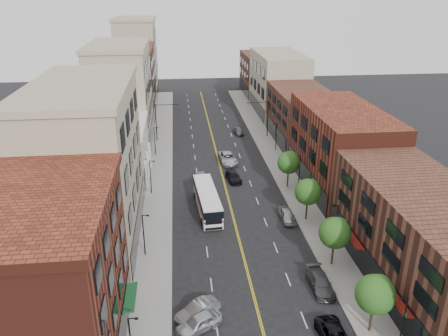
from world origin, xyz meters
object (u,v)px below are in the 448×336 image
object	(u,v)px
car_parked_far	(287,215)
car_parked_mid	(320,283)
car_lane_b	(228,158)
car_lane_a	(233,177)
city_bus	(207,199)
car_lane_behind	(201,177)
car_angle_a	(199,323)
car_lane_c	(238,131)
car_angle_b	(198,310)

from	to	relation	value
car_parked_far	car_parked_mid	bearing A→B (deg)	-91.32
car_parked_mid	car_parked_far	world-z (taller)	car_parked_far
car_lane_b	car_lane_a	bearing A→B (deg)	-94.11
city_bus	car_lane_behind	xyz separation A→B (m)	(-0.33, 10.00, -1.06)
car_angle_a	car_lane_behind	size ratio (longest dim) A/B	1.11
car_parked_far	car_lane_c	bearing A→B (deg)	91.07
car_angle_a	car_lane_a	size ratio (longest dim) A/B	0.94
car_angle_b	car_lane_a	bearing A→B (deg)	133.96
car_parked_far	car_lane_b	xyz separation A→B (m)	(-5.36, 20.79, 0.11)
city_bus	car_lane_c	bearing A→B (deg)	70.82
car_angle_b	car_lane_c	bearing A→B (deg)	135.46
car_angle_a	car_parked_mid	xyz separation A→B (m)	(12.41, 4.40, -0.03)
car_parked_mid	car_lane_a	world-z (taller)	car_parked_mid
car_parked_mid	car_lane_c	world-z (taller)	car_parked_mid
car_lane_a	car_lane_b	distance (m)	7.59
car_parked_mid	car_lane_b	world-z (taller)	car_lane_b
car_lane_behind	car_angle_b	bearing A→B (deg)	83.70
car_angle_a	car_lane_c	bearing A→B (deg)	139.16
city_bus	car_parked_far	distance (m)	10.85
car_lane_a	car_lane_b	size ratio (longest dim) A/B	0.77
car_parked_mid	car_lane_a	size ratio (longest dim) A/B	1.06
car_parked_mid	car_parked_far	distance (m)	13.93
city_bus	car_lane_c	size ratio (longest dim) A/B	2.91
car_lane_b	car_parked_mid	bearing A→B (deg)	-85.42
city_bus	car_angle_a	size ratio (longest dim) A/B	2.66
city_bus	car_parked_far	size ratio (longest dim) A/B	2.74
city_bus	car_angle_b	bearing A→B (deg)	-100.59
city_bus	car_angle_a	xyz separation A→B (m)	(-2.35, -22.15, -0.96)
car_angle_b	car_lane_behind	size ratio (longest dim) A/B	1.10
city_bus	car_angle_b	world-z (taller)	city_bus
car_angle_a	car_parked_far	world-z (taller)	car_angle_a
car_angle_b	car_parked_far	world-z (taller)	car_parked_far
car_lane_c	car_angle_a	bearing A→B (deg)	-107.69
car_angle_b	car_lane_behind	world-z (taller)	car_angle_b
city_bus	car_angle_a	world-z (taller)	city_bus
car_lane_behind	car_lane_c	world-z (taller)	car_lane_c
city_bus	car_angle_a	bearing A→B (deg)	-100.08
car_parked_far	car_lane_a	bearing A→B (deg)	111.01
car_lane_behind	car_lane_b	xyz separation A→B (m)	(5.08, 6.97, 0.18)
car_parked_mid	car_lane_behind	bearing A→B (deg)	110.25
car_lane_behind	car_angle_a	bearing A→B (deg)	83.90
car_parked_far	car_lane_b	distance (m)	21.47
car_parked_mid	car_lane_b	xyz separation A→B (m)	(-5.31, 34.72, 0.12)
car_lane_a	car_parked_mid	bearing A→B (deg)	-86.06
car_angle_b	car_lane_behind	bearing A→B (deg)	143.55
car_angle_b	car_lane_b	world-z (taller)	car_lane_b
car_lane_behind	car_parked_mid	bearing A→B (deg)	108.02
car_parked_far	car_lane_a	size ratio (longest dim) A/B	0.92
car_angle_a	car_lane_behind	distance (m)	32.22
car_lane_b	car_parked_far	bearing A→B (deg)	-79.64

